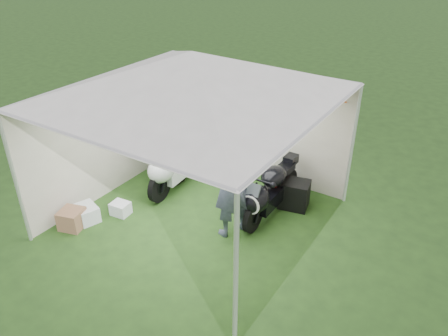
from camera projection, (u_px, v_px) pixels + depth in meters
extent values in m
plane|color=#203D17|center=(198.00, 219.00, 7.83)|extent=(80.00, 80.00, 0.00)
cylinder|color=silver|center=(15.00, 180.00, 6.75)|extent=(0.06, 0.06, 2.30)
cylinder|color=silver|center=(236.00, 279.00, 4.86)|extent=(0.06, 0.06, 2.30)
cylinder|color=silver|center=(176.00, 104.00, 9.69)|extent=(0.06, 0.06, 2.30)
cylinder|color=silver|center=(352.00, 146.00, 7.80)|extent=(0.06, 0.06, 2.30)
cube|color=beige|center=(254.00, 123.00, 8.75)|extent=(4.00, 0.02, 2.30)
cube|color=beige|center=(110.00, 135.00, 8.22)|extent=(0.02, 4.00, 2.30)
cube|color=beige|center=(307.00, 197.00, 6.33)|extent=(0.02, 4.00, 2.30)
pyramid|color=white|center=(193.00, 74.00, 6.55)|extent=(5.66, 5.66, 0.70)
cube|color=#99A5B7|center=(187.00, 76.00, 9.18)|extent=(0.22, 0.02, 0.28)
cube|color=#99A5B7|center=(200.00, 78.00, 9.01)|extent=(0.22, 0.02, 0.28)
cube|color=#99A5B7|center=(214.00, 81.00, 8.84)|extent=(0.22, 0.01, 0.28)
cube|color=#99A5B7|center=(229.00, 84.00, 8.68)|extent=(0.22, 0.01, 0.28)
cube|color=#99A5B7|center=(187.00, 89.00, 9.32)|extent=(0.22, 0.02, 0.28)
cube|color=#99A5B7|center=(201.00, 92.00, 9.15)|extent=(0.22, 0.01, 0.28)
cube|color=#99A5B7|center=(214.00, 95.00, 8.99)|extent=(0.22, 0.02, 0.28)
cube|color=#99A5B7|center=(229.00, 98.00, 8.82)|extent=(0.22, 0.01, 0.28)
cylinder|color=#D8590C|center=(264.00, 86.00, 8.24)|extent=(3.20, 0.02, 0.02)
cylinder|color=black|center=(159.00, 187.00, 8.21)|extent=(0.14, 0.62, 0.61)
cylinder|color=black|center=(199.00, 156.00, 9.30)|extent=(0.19, 0.62, 0.61)
cube|color=silver|center=(179.00, 168.00, 8.67)|extent=(0.41, 0.99, 0.31)
ellipsoid|color=silver|center=(161.00, 169.00, 8.13)|extent=(0.50, 0.64, 0.51)
ellipsoid|color=silver|center=(181.00, 148.00, 8.55)|extent=(0.49, 0.66, 0.36)
cube|color=black|center=(192.00, 143.00, 8.90)|extent=(0.31, 0.63, 0.14)
cube|color=silver|center=(200.00, 133.00, 9.11)|extent=(0.24, 0.32, 0.18)
cube|color=black|center=(190.00, 152.00, 8.90)|extent=(0.14, 0.57, 0.10)
cube|color=#3F474C|center=(156.00, 160.00, 7.90)|extent=(0.25, 0.16, 0.21)
cylinder|color=black|center=(253.00, 217.00, 7.39)|extent=(0.10, 0.57, 0.57)
cylinder|color=black|center=(287.00, 183.00, 8.37)|extent=(0.14, 0.57, 0.57)
cube|color=black|center=(270.00, 197.00, 7.81)|extent=(0.33, 0.90, 0.28)
ellipsoid|color=black|center=(256.00, 199.00, 7.31)|extent=(0.43, 0.57, 0.47)
ellipsoid|color=black|center=(274.00, 176.00, 7.69)|extent=(0.42, 0.59, 0.33)
cube|color=black|center=(283.00, 170.00, 8.00)|extent=(0.25, 0.57, 0.13)
cube|color=black|center=(291.00, 160.00, 8.19)|extent=(0.21, 0.29, 0.17)
cube|color=#7C0504|center=(280.00, 180.00, 8.01)|extent=(0.10, 0.52, 0.09)
cube|color=#3F474C|center=(254.00, 190.00, 7.11)|extent=(0.23, 0.14, 0.20)
cylinder|color=white|center=(250.00, 205.00, 7.16)|extent=(0.34, 0.02, 0.34)
cube|color=#1118D4|center=(289.00, 187.00, 8.50)|extent=(0.39, 0.25, 0.29)
imported|color=black|center=(163.00, 139.00, 8.64)|extent=(1.02, 0.87, 1.82)
imported|color=#525975|center=(232.00, 182.00, 7.02)|extent=(0.69, 0.84, 1.99)
cube|color=black|center=(294.00, 194.00, 8.06)|extent=(0.60, 0.52, 0.52)
cube|color=silver|center=(87.00, 213.00, 7.73)|extent=(0.52, 0.46, 0.29)
cube|color=#8A6145|center=(72.00, 219.00, 7.53)|extent=(0.48, 0.48, 0.34)
cube|color=silver|center=(121.00, 209.00, 7.90)|extent=(0.35, 0.30, 0.24)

